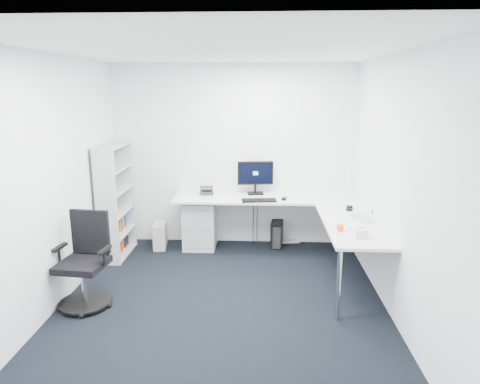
{
  "coord_description": "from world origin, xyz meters",
  "views": [
    {
      "loc": [
        0.4,
        -4.26,
        2.35
      ],
      "look_at": [
        0.15,
        1.05,
        1.05
      ],
      "focal_mm": 32.0,
      "sensor_mm": 36.0,
      "label": 1
    }
  ],
  "objects_px": {
    "l_desk": "(270,231)",
    "bookshelf": "(115,201)",
    "laptop": "(363,209)",
    "monitor": "(255,177)",
    "task_chair": "(82,262)"
  },
  "relations": [
    {
      "from": "bookshelf",
      "to": "monitor",
      "type": "height_order",
      "value": "bookshelf"
    },
    {
      "from": "laptop",
      "to": "monitor",
      "type": "bearing_deg",
      "value": 129.59
    },
    {
      "from": "l_desk",
      "to": "bookshelf",
      "type": "bearing_deg",
      "value": 178.68
    },
    {
      "from": "bookshelf",
      "to": "task_chair",
      "type": "relative_size",
      "value": 1.53
    },
    {
      "from": "task_chair",
      "to": "monitor",
      "type": "distance_m",
      "value": 2.75
    },
    {
      "from": "bookshelf",
      "to": "laptop",
      "type": "relative_size",
      "value": 4.58
    },
    {
      "from": "task_chair",
      "to": "monitor",
      "type": "bearing_deg",
      "value": 52.98
    },
    {
      "from": "laptop",
      "to": "bookshelf",
      "type": "bearing_deg",
      "value": 159.63
    },
    {
      "from": "bookshelf",
      "to": "laptop",
      "type": "distance_m",
      "value": 3.35
    },
    {
      "from": "bookshelf",
      "to": "laptop",
      "type": "bearing_deg",
      "value": -12.65
    },
    {
      "from": "monitor",
      "to": "bookshelf",
      "type": "bearing_deg",
      "value": -172.99
    },
    {
      "from": "bookshelf",
      "to": "laptop",
      "type": "xyz_separation_m",
      "value": [
        3.26,
        -0.73,
        0.14
      ]
    },
    {
      "from": "monitor",
      "to": "laptop",
      "type": "bearing_deg",
      "value": -49.01
    },
    {
      "from": "l_desk",
      "to": "laptop",
      "type": "distance_m",
      "value": 1.39
    },
    {
      "from": "task_chair",
      "to": "laptop",
      "type": "distance_m",
      "value": 3.26
    }
  ]
}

